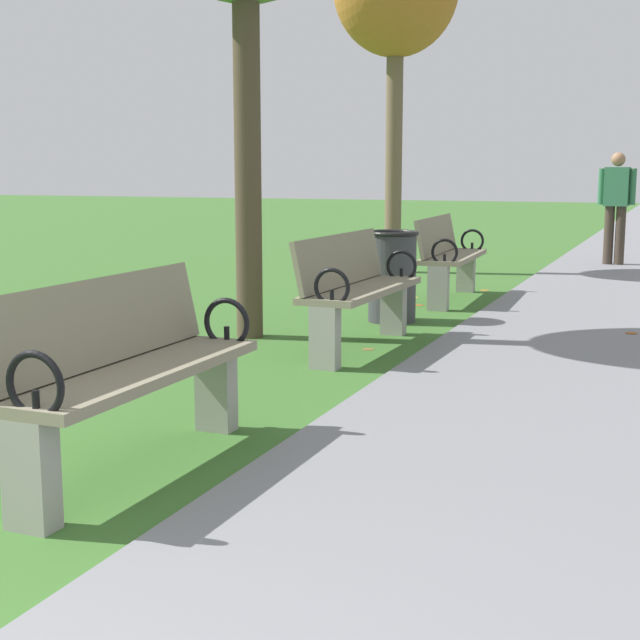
% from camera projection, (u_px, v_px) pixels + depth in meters
% --- Properties ---
extents(park_bench_2, '(0.48, 1.60, 0.90)m').
position_uv_depth(park_bench_2, '(127.00, 369.00, 4.16)').
color(park_bench_2, gray).
rests_on(park_bench_2, ground).
extents(park_bench_3, '(0.51, 1.61, 0.90)m').
position_uv_depth(park_bench_3, '(356.00, 288.00, 7.00)').
color(park_bench_3, gray).
rests_on(park_bench_3, ground).
extents(park_bench_4, '(0.54, 1.62, 0.90)m').
position_uv_depth(park_bench_4, '(449.00, 256.00, 9.66)').
color(park_bench_4, gray).
rests_on(park_bench_4, ground).
extents(pedestrian_walking, '(0.53, 0.24, 1.62)m').
position_uv_depth(pedestrian_walking, '(616.00, 202.00, 13.13)').
color(pedestrian_walking, '#3D3328').
rests_on(pedestrian_walking, paved_walkway).
extents(trash_bin, '(0.48, 0.48, 0.84)m').
position_uv_depth(trash_bin, '(392.00, 276.00, 8.33)').
color(trash_bin, '#38383D').
rests_on(trash_bin, ground).
extents(scattered_leaves, '(4.71, 12.12, 0.02)m').
position_uv_depth(scattered_leaves, '(370.00, 397.00, 5.56)').
color(scattered_leaves, gold).
rests_on(scattered_leaves, ground).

